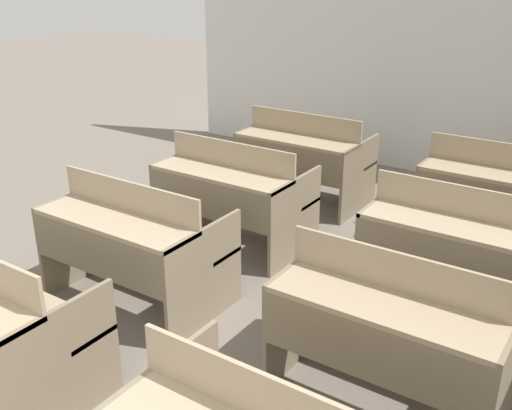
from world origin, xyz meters
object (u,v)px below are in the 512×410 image
at_px(bench_third_right, 458,247).
at_px(bench_back_right, 498,194).
at_px(bench_second_left, 134,241).
at_px(bench_second_right, 393,327).
at_px(bench_third_left, 232,192).
at_px(bench_back_left, 303,156).

bearing_deg(bench_third_right, bench_back_right, 90.72).
distance_m(bench_second_left, bench_second_right, 1.90).
bearing_deg(bench_second_left, bench_third_right, 31.48).
distance_m(bench_second_left, bench_third_left, 1.15).
height_order(bench_second_left, bench_third_left, same).
bearing_deg(bench_second_left, bench_third_left, 89.28).
xyz_separation_m(bench_third_right, bench_back_left, (-1.87, 1.19, 0.00)).
distance_m(bench_third_right, bench_back_left, 2.22).
height_order(bench_second_right, bench_back_right, same).
bearing_deg(bench_second_right, bench_third_left, 148.60).
relative_size(bench_third_left, bench_back_left, 1.00).
height_order(bench_second_left, bench_second_right, same).
relative_size(bench_third_left, bench_back_right, 1.00).
xyz_separation_m(bench_second_right, bench_third_left, (-1.88, 1.15, 0.00)).
height_order(bench_third_left, bench_back_left, same).
bearing_deg(bench_back_left, bench_back_right, 0.22).
bearing_deg(bench_third_right, bench_third_left, -179.63).
bearing_deg(bench_third_left, bench_second_right, -31.40).
height_order(bench_second_left, bench_back_right, same).
bearing_deg(bench_second_left, bench_back_right, 51.40).
distance_m(bench_third_right, bench_back_right, 1.19).
distance_m(bench_second_left, bench_third_right, 2.22).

